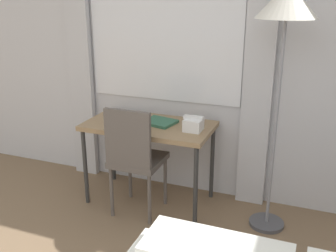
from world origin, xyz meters
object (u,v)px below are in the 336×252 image
(desk, at_px, (149,131))
(book, at_px, (159,122))
(standing_lamp, at_px, (286,17))
(telephone, at_px, (193,124))
(desk_chair, at_px, (134,155))

(desk, bearing_deg, book, 27.66)
(standing_lamp, relative_size, telephone, 11.53)
(telephone, distance_m, book, 0.33)
(desk, distance_m, desk_chair, 0.29)
(desk, xyz_separation_m, desk_chair, (-0.02, -0.26, -0.12))
(standing_lamp, bearing_deg, book, 175.54)
(standing_lamp, bearing_deg, telephone, 179.18)
(desk_chair, bearing_deg, book, 72.72)
(book, bearing_deg, desk_chair, -107.32)
(desk, bearing_deg, standing_lamp, -1.85)
(standing_lamp, height_order, telephone, standing_lamp)
(desk, distance_m, standing_lamp, 1.42)
(desk, height_order, desk_chair, desk_chair)
(desk_chair, xyz_separation_m, telephone, (0.42, 0.24, 0.24))
(standing_lamp, distance_m, book, 1.31)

